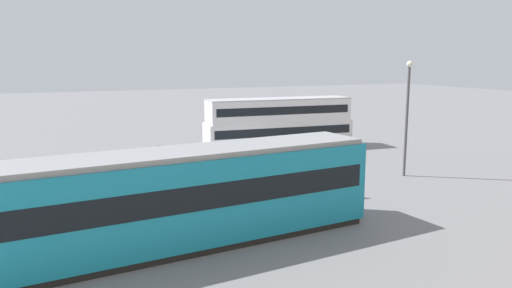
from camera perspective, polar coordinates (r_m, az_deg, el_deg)
ground_plane at (r=33.27m, az=0.57°, el=-2.00°), size 160.00×160.00×0.00m
double_decker_bus at (r=37.86m, az=2.69°, el=2.48°), size 11.68×3.19×3.87m
tram_yellow at (r=18.11m, az=-9.37°, el=-6.23°), size 15.80×4.15×3.61m
pedestrian_near_railing at (r=26.65m, az=0.19°, el=-3.04°), size 0.36×0.35×1.57m
pedestrian_crossing at (r=24.90m, az=9.52°, el=-4.01°), size 0.45×0.45×1.63m
pedestrian_railing at (r=28.06m, az=-0.33°, el=-2.69°), size 8.33×1.30×1.08m
info_sign at (r=25.65m, az=-11.24°, el=-1.88°), size 1.09×0.15×2.48m
street_lamp at (r=29.83m, az=17.17°, el=3.85°), size 0.36×0.36×6.74m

